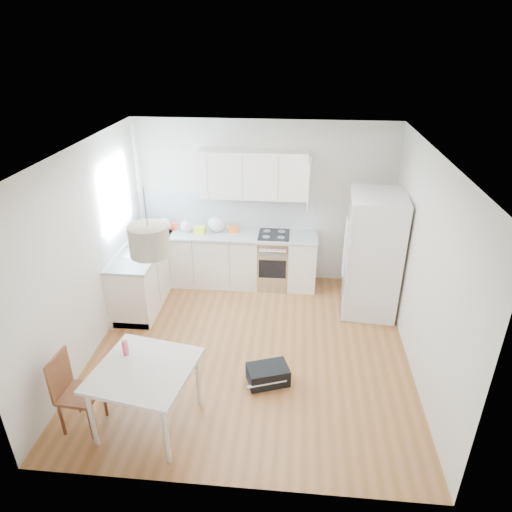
{
  "coord_description": "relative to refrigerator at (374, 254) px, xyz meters",
  "views": [
    {
      "loc": [
        0.54,
        -4.97,
        3.92
      ],
      "look_at": [
        0.04,
        0.4,
        1.23
      ],
      "focal_mm": 32.0,
      "sensor_mm": 36.0,
      "label": 1
    }
  ],
  "objects": [
    {
      "name": "floor",
      "position": [
        -1.72,
        -1.23,
        -0.93
      ],
      "size": [
        4.2,
        4.2,
        0.0
      ],
      "primitive_type": "plane",
      "color": "brown",
      "rests_on": "ground"
    },
    {
      "name": "ceiling",
      "position": [
        -1.72,
        -1.23,
        1.77
      ],
      "size": [
        4.2,
        4.2,
        0.0
      ],
      "primitive_type": "plane",
      "rotation": [
        3.14,
        0.0,
        0.0
      ],
      "color": "white",
      "rests_on": "wall_back"
    },
    {
      "name": "wall_back",
      "position": [
        -1.72,
        0.87,
        0.42
      ],
      "size": [
        4.2,
        0.0,
        4.2
      ],
      "primitive_type": "plane",
      "rotation": [
        1.57,
        0.0,
        0.0
      ],
      "color": "silver",
      "rests_on": "floor"
    },
    {
      "name": "wall_left",
      "position": [
        -3.82,
        -1.23,
        0.42
      ],
      "size": [
        0.0,
        4.2,
        4.2
      ],
      "primitive_type": "plane",
      "rotation": [
        1.57,
        0.0,
        1.57
      ],
      "color": "silver",
      "rests_on": "floor"
    },
    {
      "name": "wall_right",
      "position": [
        0.38,
        -1.23,
        0.42
      ],
      "size": [
        0.0,
        4.2,
        4.2
      ],
      "primitive_type": "plane",
      "rotation": [
        1.57,
        0.0,
        -1.57
      ],
      "color": "silver",
      "rests_on": "floor"
    },
    {
      "name": "window_glassblock",
      "position": [
        -3.81,
        -0.08,
        0.82
      ],
      "size": [
        0.02,
        1.0,
        1.0
      ],
      "primitive_type": "cube",
      "color": "#BFE0F9",
      "rests_on": "wall_left"
    },
    {
      "name": "cabinets_back",
      "position": [
        -2.32,
        0.57,
        -0.49
      ],
      "size": [
        3.0,
        0.6,
        0.88
      ],
      "primitive_type": "cube",
      "color": "white",
      "rests_on": "floor"
    },
    {
      "name": "cabinets_left",
      "position": [
        -3.52,
        -0.03,
        -0.49
      ],
      "size": [
        0.6,
        1.8,
        0.88
      ],
      "primitive_type": "cube",
      "color": "white",
      "rests_on": "floor"
    },
    {
      "name": "counter_back",
      "position": [
        -2.32,
        0.57,
        -0.03
      ],
      "size": [
        3.02,
        0.64,
        0.04
      ],
      "primitive_type": "cube",
      "color": "#AAACAF",
      "rests_on": "cabinets_back"
    },
    {
      "name": "counter_left",
      "position": [
        -3.52,
        -0.03,
        -0.03
      ],
      "size": [
        0.64,
        1.82,
        0.04
      ],
      "primitive_type": "cube",
      "color": "#AAACAF",
      "rests_on": "cabinets_left"
    },
    {
      "name": "backsplash_back",
      "position": [
        -2.32,
        0.87,
        0.28
      ],
      "size": [
        3.0,
        0.01,
        0.58
      ],
      "primitive_type": "cube",
      "color": "white",
      "rests_on": "wall_back"
    },
    {
      "name": "backsplash_left",
      "position": [
        -3.81,
        -0.03,
        0.28
      ],
      "size": [
        0.01,
        1.8,
        0.58
      ],
      "primitive_type": "cube",
      "color": "white",
      "rests_on": "wall_left"
    },
    {
      "name": "upper_cabinets",
      "position": [
        -1.87,
        0.71,
        0.95
      ],
      "size": [
        1.7,
        0.32,
        0.75
      ],
      "primitive_type": "cube",
      "color": "white",
      "rests_on": "wall_back"
    },
    {
      "name": "range_oven",
      "position": [
        -1.52,
        0.57,
        -0.49
      ],
      "size": [
        0.5,
        0.61,
        0.88
      ],
      "primitive_type": null,
      "color": "#BABDBF",
      "rests_on": "floor"
    },
    {
      "name": "sink",
      "position": [
        -3.52,
        -0.08,
        -0.01
      ],
      "size": [
        0.5,
        0.8,
        0.16
      ],
      "primitive_type": null,
      "color": "#BABDBF",
      "rests_on": "counter_left"
    },
    {
      "name": "refrigerator",
      "position": [
        0.0,
        0.0,
        0.0
      ],
      "size": [
        0.94,
        0.99,
        1.85
      ],
      "primitive_type": null,
      "rotation": [
        0.0,
        0.0,
        -0.07
      ],
      "color": "white",
      "rests_on": "floor"
    },
    {
      "name": "dining_table",
      "position": [
        -2.68,
        -2.63,
        -0.24
      ],
      "size": [
        1.14,
        1.14,
        0.77
      ],
      "rotation": [
        0.0,
        0.0,
        -0.18
      ],
      "color": "beige",
      "rests_on": "floor"
    },
    {
      "name": "dining_chair",
      "position": [
        -3.39,
        -2.71,
        -0.47
      ],
      "size": [
        0.41,
        0.41,
        0.91
      ],
      "primitive_type": null,
      "rotation": [
        0.0,
        0.0,
        -0.08
      ],
      "color": "#522918",
      "rests_on": "floor"
    },
    {
      "name": "drink_bottle",
      "position": [
        -2.94,
        -2.42,
        -0.05
      ],
      "size": [
        0.07,
        0.07,
        0.21
      ],
      "primitive_type": "cylinder",
      "rotation": [
        0.0,
        0.0,
        -0.15
      ],
      "color": "#E94060",
      "rests_on": "dining_table"
    },
    {
      "name": "gym_bag",
      "position": [
        -1.44,
        -1.85,
        -0.81
      ],
      "size": [
        0.57,
        0.47,
        0.23
      ],
      "primitive_type": "cube",
      "rotation": [
        0.0,
        0.0,
        0.34
      ],
      "color": "black",
      "rests_on": "floor"
    },
    {
      "name": "pendant_lamp",
      "position": [
        -2.51,
        -2.5,
        1.25
      ],
      "size": [
        0.42,
        0.42,
        0.29
      ],
      "primitive_type": "cylinder",
      "rotation": [
        0.0,
        0.0,
        -0.14
      ],
      "color": "#BAAE8F",
      "rests_on": "ceiling"
    },
    {
      "name": "grocery_bag_a",
      "position": [
        -3.34,
        0.59,
        0.1
      ],
      "size": [
        0.24,
        0.2,
        0.21
      ],
      "primitive_type": "ellipsoid",
      "color": "white",
      "rests_on": "counter_back"
    },
    {
      "name": "grocery_bag_b",
      "position": [
        -2.96,
        0.57,
        0.09
      ],
      "size": [
        0.21,
        0.18,
        0.19
      ],
      "primitive_type": "ellipsoid",
      "color": "white",
      "rests_on": "counter_back"
    },
    {
      "name": "grocery_bag_c",
      "position": [
        -2.47,
        0.63,
        0.12
      ],
      "size": [
        0.29,
        0.25,
        0.26
      ],
      "primitive_type": "ellipsoid",
      "color": "white",
      "rests_on": "counter_back"
    },
    {
      "name": "grocery_bag_d",
      "position": [
        -3.5,
        0.21,
        0.1
      ],
      "size": [
        0.23,
        0.19,
        0.2
      ],
      "primitive_type": "ellipsoid",
      "color": "white",
      "rests_on": "counter_back"
    },
    {
      "name": "grocery_bag_e",
      "position": [
        -3.51,
        -0.18,
        0.12
      ],
      "size": [
        0.29,
        0.25,
        0.26
      ],
      "primitive_type": "ellipsoid",
      "color": "white",
      "rests_on": "counter_left"
    },
    {
      "name": "snack_orange",
      "position": [
        -2.19,
        0.62,
        0.05
      ],
      "size": [
        0.15,
        0.1,
        0.1
      ],
      "primitive_type": "cube",
      "rotation": [
        0.0,
        0.0,
        -0.06
      ],
      "color": "#F75C16",
      "rests_on": "counter_back"
    },
    {
      "name": "snack_yellow",
      "position": [
        -2.73,
        0.52,
        0.05
      ],
      "size": [
        0.19,
        0.13,
        0.12
      ],
      "primitive_type": "cube",
      "rotation": [
        0.0,
        0.0,
        -0.14
      ],
      "color": "yellow",
      "rests_on": "counter_back"
    },
    {
      "name": "snack_red",
      "position": [
        -3.21,
        0.66,
        0.04
      ],
      "size": [
        0.17,
        0.13,
        0.1
      ],
      "primitive_type": "cube",
      "rotation": [
        0.0,
        0.0,
        0.33
      ],
      "color": "#E2451C",
      "rests_on": "counter_back"
    }
  ]
}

